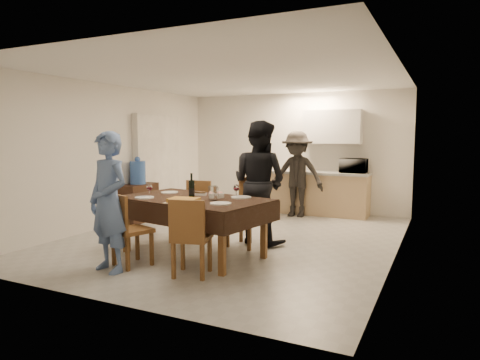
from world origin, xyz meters
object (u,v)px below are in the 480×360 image
object	(u,v)px
person_kitchen	(297,174)
person_far	(259,182)
savoury_tart	(184,200)
water_jug	(138,173)
person_near	(109,202)
console	(139,203)
water_pitcher	(213,193)
dining_table	(193,201)
microwave	(354,166)
wine_bottle	(192,185)

from	to	relation	value
person_kitchen	person_far	bearing A→B (deg)	-86.11
savoury_tart	water_jug	bearing A→B (deg)	140.15
savoury_tart	person_near	world-z (taller)	person_near
console	water_pitcher	bearing A→B (deg)	-31.97
water_pitcher	savoury_tart	world-z (taller)	water_pitcher
person_kitchen	dining_table	bearing A→B (deg)	-96.60
dining_table	person_far	bearing A→B (deg)	73.22
dining_table	savoury_tart	size ratio (longest dim) A/B	5.14
person_far	microwave	bearing A→B (deg)	-97.19
dining_table	person_far	size ratio (longest dim) A/B	1.19
water_jug	water_pitcher	world-z (taller)	water_jug
dining_table	water_pitcher	bearing A→B (deg)	2.73
water_jug	person_far	distance (m)	2.80
water_jug	person_kitchen	bearing A→B (deg)	35.23
person_near	dining_table	bearing A→B (deg)	74.60
console	person_far	world-z (taller)	person_far
person_kitchen	console	bearing A→B (deg)	-144.77
console	person_far	xyz separation A→B (m)	(2.76, -0.50, 0.58)
console	person_near	xyz separation A→B (m)	(1.66, -2.60, 0.50)
dining_table	console	xyz separation A→B (m)	(-2.21, 1.55, -0.40)
console	savoury_tart	size ratio (longest dim) A/B	1.80
person_far	savoury_tart	bearing A→B (deg)	83.37
wine_bottle	person_kitchen	bearing A→B (deg)	82.46
dining_table	console	distance (m)	2.73
wine_bottle	water_pitcher	xyz separation A→B (m)	(0.40, -0.10, -0.08)
microwave	savoury_tart	bearing A→B (deg)	72.16
water_pitcher	console	bearing A→B (deg)	148.03
wine_bottle	person_near	bearing A→B (deg)	-114.44
dining_table	water_jug	size ratio (longest dim) A/B	5.06
savoury_tart	person_near	bearing A→B (deg)	-134.13
dining_table	savoury_tart	world-z (taller)	savoury_tart
water_jug	water_pitcher	xyz separation A→B (m)	(2.56, -1.60, -0.05)
water_pitcher	person_near	bearing A→B (deg)	-131.99
water_jug	person_near	size ratio (longest dim) A/B	0.26
dining_table	savoury_tart	distance (m)	0.40
microwave	console	bearing A→B (deg)	31.95
wine_bottle	savoury_tart	bearing A→B (deg)	-70.77
savoury_tart	person_kitchen	bearing A→B (deg)	85.57
savoury_tart	microwave	world-z (taller)	microwave
microwave	person_kitchen	size ratio (longest dim) A/B	0.30
person_kitchen	water_jug	bearing A→B (deg)	-144.77
console	person_kitchen	size ratio (longest dim) A/B	0.45
savoury_tart	person_kitchen	size ratio (longest dim) A/B	0.25
console	person_far	bearing A→B (deg)	-10.22
wine_bottle	savoury_tart	size ratio (longest dim) A/B	0.77
wine_bottle	person_near	size ratio (longest dim) A/B	0.20
console	microwave	xyz separation A→B (m)	(3.67, 2.29, 0.69)
water_jug	savoury_tart	world-z (taller)	water_jug
savoury_tart	person_near	size ratio (longest dim) A/B	0.25
dining_table	person_kitchen	size ratio (longest dim) A/B	1.29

